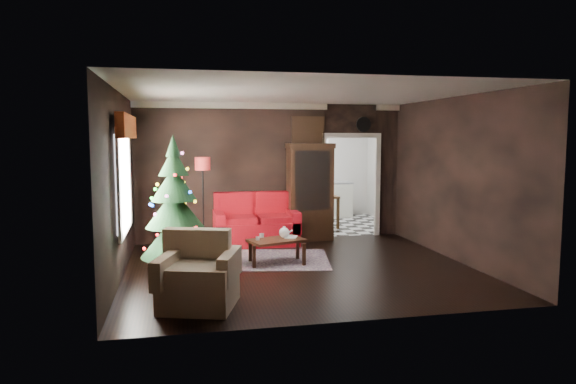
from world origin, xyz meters
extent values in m
plane|color=black|center=(0.00, 0.00, 0.00)|extent=(5.50, 5.50, 0.00)
plane|color=white|center=(0.00, 0.00, 2.80)|extent=(5.50, 5.50, 0.00)
plane|color=black|center=(0.00, 2.50, 1.40)|extent=(5.50, 0.00, 5.50)
plane|color=black|center=(0.00, -2.50, 1.40)|extent=(5.50, 0.00, 5.50)
plane|color=black|center=(-2.75, 0.00, 1.40)|extent=(0.00, 5.50, 5.50)
plane|color=black|center=(2.75, 0.00, 1.40)|extent=(0.00, 5.50, 5.50)
cube|color=white|center=(-2.71, 0.20, 1.45)|extent=(0.05, 1.60, 1.40)
cube|color=#A3421D|center=(-2.63, 0.20, 2.27)|extent=(0.12, 2.10, 0.35)
plane|color=silver|center=(1.70, 4.00, 0.00)|extent=(3.00, 3.00, 0.00)
cube|color=white|center=(1.70, 5.45, 1.70)|extent=(0.70, 0.06, 0.70)
cube|color=#482E43|center=(-0.46, 0.69, 0.01)|extent=(2.44, 1.97, 0.01)
cylinder|color=silver|center=(-0.52, 0.60, 0.45)|extent=(0.08, 0.08, 0.07)
cylinder|color=white|center=(-0.63, 0.38, 0.45)|extent=(0.08, 0.08, 0.06)
imported|color=#81715E|center=(-0.13, 0.50, 0.55)|extent=(0.18, 0.09, 0.26)
cylinder|color=white|center=(1.95, 2.45, 2.38)|extent=(0.32, 0.32, 0.06)
cube|color=#C17646|center=(0.75, 2.46, 2.25)|extent=(0.62, 0.05, 0.52)
cube|color=white|center=(1.70, 5.20, 0.45)|extent=(1.80, 0.60, 0.90)
camera|label=1|loc=(-1.89, -8.01, 2.11)|focal=32.44mm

